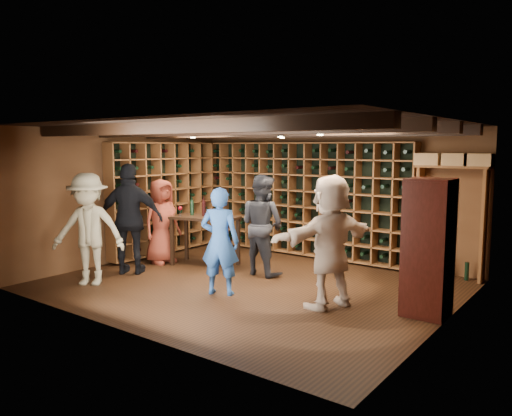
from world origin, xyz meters
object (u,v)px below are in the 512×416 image
Objects in this scene: guest_woman_black at (130,219)px; guest_beige at (330,241)px; guest_khaki at (88,229)px; man_blue_shirt at (220,241)px; man_grey_suit at (262,225)px; display_cabinet at (428,250)px; guest_red_floral at (162,221)px; tasting_table at (205,222)px.

guest_beige is at bearing 153.35° from guest_woman_black.
guest_woman_black reaches higher than guest_khaki.
man_grey_suit is at bearing -104.27° from man_blue_shirt.
display_cabinet is at bearing 131.43° from guest_beige.
display_cabinet is 1.10× the size of man_blue_shirt.
guest_woman_black is 1.07× the size of guest_khaki.
man_grey_suit is 2.00m from guest_beige.
guest_red_floral is 0.87× the size of guest_beige.
guest_woman_black reaches higher than man_blue_shirt.
guest_beige is at bearing -28.18° from tasting_table.
guest_red_floral is at bearing -44.81° from man_blue_shirt.
guest_woman_black reaches higher than display_cabinet.
guest_beige is (1.58, 0.44, 0.11)m from man_blue_shirt.
man_blue_shirt is 0.90× the size of guest_khaki.
guest_khaki is 2.14m from tasting_table.
man_grey_suit is 0.94× the size of guest_beige.
guest_red_floral is at bearing -112.25° from guest_woman_black.
man_grey_suit reaches higher than man_blue_shirt.
display_cabinet is 1.11× the size of guest_red_floral.
tasting_table is at bearing -63.72° from man_blue_shirt.
display_cabinet is 0.96× the size of guest_beige.
man_grey_suit reaches higher than tasting_table.
display_cabinet is 4.19m from tasting_table.
display_cabinet reaches higher than man_grey_suit.
man_blue_shirt is at bearing -11.79° from guest_khaki.
guest_woman_black reaches higher than tasting_table.
guest_woman_black is 1.05× the size of guest_beige.
man_grey_suit is at bearing 15.95° from guest_khaki.
guest_woman_black is at bearing -62.19° from guest_beige.
man_grey_suit is 1.08× the size of guest_red_floral.
man_blue_shirt is 0.93× the size of man_grey_suit.
guest_red_floral is at bearing -75.57° from guest_beige.
guest_khaki is at bearing -119.37° from tasting_table.
guest_beige is (1.78, -0.89, 0.05)m from man_grey_suit.
guest_red_floral reaches higher than tasting_table.
display_cabinet is at bearing 174.73° from man_blue_shirt.
guest_woman_black is 1.45× the size of tasting_table.
guest_beige reaches higher than guest_khaki.
guest_red_floral is 1.20× the size of tasting_table.
guest_beige reaches higher than tasting_table.
guest_khaki reaches higher than guest_red_floral.
guest_beige reaches higher than display_cabinet.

